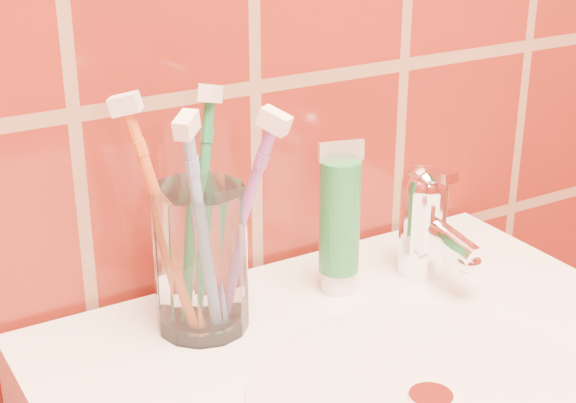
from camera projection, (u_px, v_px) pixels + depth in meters
glass_tumbler at (201, 259)px, 0.79m from camera, size 0.11×0.11×0.14m
toothpaste_tube at (340, 223)px, 0.85m from camera, size 0.04×0.04×0.16m
faucet at (426, 217)px, 0.89m from camera, size 0.05×0.11×0.12m
toothbrush_0 at (240, 224)px, 0.77m from camera, size 0.13×0.16×0.23m
toothbrush_1 at (165, 220)px, 0.77m from camera, size 0.13×0.13×0.24m
toothbrush_2 at (202, 231)px, 0.75m from camera, size 0.11×0.11×0.23m
toothbrush_3 at (201, 207)px, 0.81m from camera, size 0.14×0.13×0.23m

